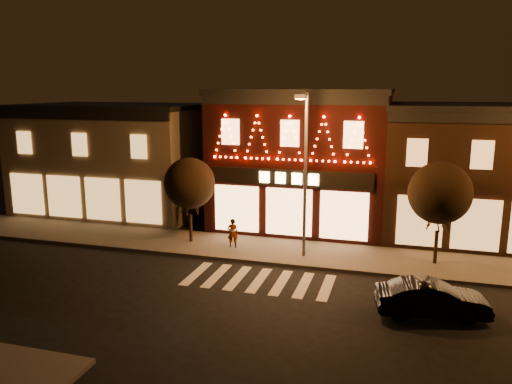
% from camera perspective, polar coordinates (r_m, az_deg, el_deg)
% --- Properties ---
extents(ground, '(120.00, 120.00, 0.00)m').
position_cam_1_polar(ground, '(19.20, -3.01, -14.17)').
color(ground, black).
rests_on(ground, ground).
extents(sidewalk_far, '(44.00, 4.00, 0.15)m').
position_cam_1_polar(sidewalk_far, '(25.95, 7.08, -7.04)').
color(sidewalk_far, '#47423D').
rests_on(sidewalk_far, ground).
extents(building_left, '(12.20, 8.28, 7.30)m').
position_cam_1_polar(building_left, '(35.93, -15.47, 3.75)').
color(building_left, '#746652').
rests_on(building_left, ground).
extents(building_pulp, '(10.20, 8.34, 8.30)m').
position_cam_1_polar(building_pulp, '(31.10, 5.40, 3.88)').
color(building_pulp, black).
rests_on(building_pulp, ground).
extents(building_right_a, '(9.20, 8.28, 7.50)m').
position_cam_1_polar(building_right_a, '(30.86, 22.99, 2.18)').
color(building_right_a, '#321D11').
rests_on(building_right_a, ground).
extents(streetlamp_mid, '(0.50, 1.82, 8.00)m').
position_cam_1_polar(streetlamp_mid, '(24.13, 5.52, 3.24)').
color(streetlamp_mid, '#59595E').
rests_on(streetlamp_mid, sidewalk_far).
extents(tree_left, '(2.75, 2.75, 4.59)m').
position_cam_1_polar(tree_left, '(27.14, -7.52, 0.96)').
color(tree_left, black).
rests_on(tree_left, sidewalk_far).
extents(tree_right, '(2.92, 2.92, 4.88)m').
position_cam_1_polar(tree_right, '(24.95, 20.07, -0.12)').
color(tree_right, black).
rests_on(tree_right, sidewalk_far).
extents(dark_sedan, '(4.27, 2.11, 1.35)m').
position_cam_1_polar(dark_sedan, '(20.25, 19.26, -11.35)').
color(dark_sedan, black).
rests_on(dark_sedan, ground).
extents(pedestrian, '(0.64, 0.49, 1.55)m').
position_cam_1_polar(pedestrian, '(26.47, -2.66, -4.65)').
color(pedestrian, gray).
rests_on(pedestrian, sidewalk_far).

